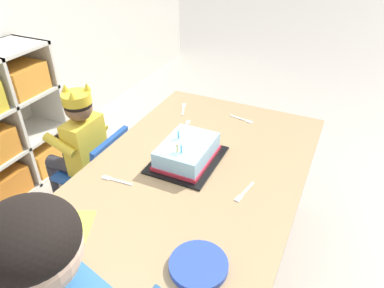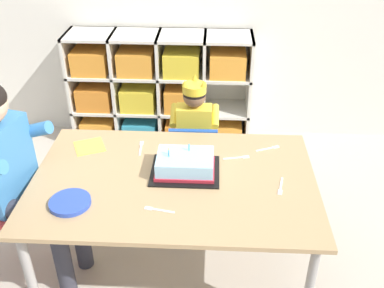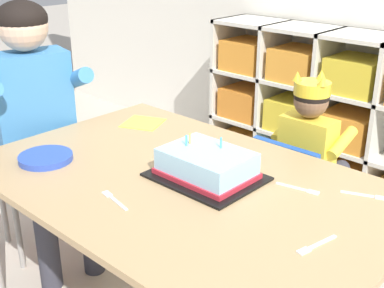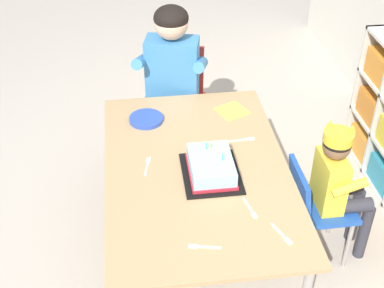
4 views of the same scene
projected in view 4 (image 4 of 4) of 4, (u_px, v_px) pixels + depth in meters
ground at (196, 252)px, 2.88m from camera, size 16.00×16.00×0.00m
activity_table at (197, 176)px, 2.57m from camera, size 1.34×0.87×0.58m
classroom_chair_blue at (315, 204)px, 2.69m from camera, size 0.31×0.31×0.56m
child_with_crown at (339, 178)px, 2.60m from camera, size 0.30×0.31×0.81m
classroom_chair_adult_side at (174, 95)px, 3.28m from camera, size 0.39×0.42×0.75m
adult_helper_seated at (171, 77)px, 3.08m from camera, size 0.47×0.45×1.06m
birthday_cake_on_tray at (211, 168)px, 2.48m from camera, size 0.33×0.27×0.13m
paper_plate_stack at (146, 119)px, 2.86m from camera, size 0.18×0.18×0.02m
paper_napkin_square at (232, 111)px, 2.94m from camera, size 0.19×0.19×0.00m
fork_at_table_front_edge at (283, 235)px, 2.19m from camera, size 0.13×0.06×0.00m
fork_beside_plate_stack at (243, 140)px, 2.72m from camera, size 0.02×0.14×0.00m
fork_scattered_mid_table at (203, 247)px, 2.14m from camera, size 0.04×0.13×0.00m
fork_near_cake_tray at (147, 165)px, 2.56m from camera, size 0.13×0.04×0.00m
fork_near_child_seat at (251, 209)px, 2.31m from camera, size 0.14×0.04×0.00m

